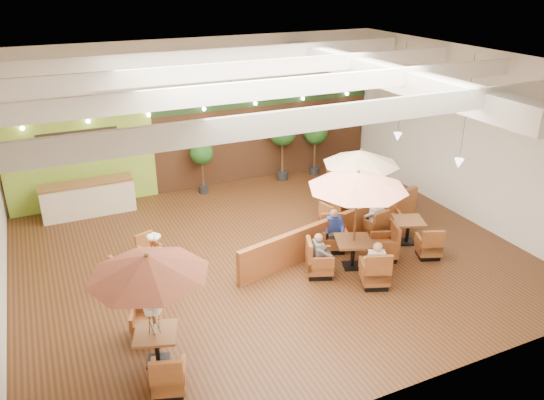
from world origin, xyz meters
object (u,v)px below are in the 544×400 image
booth_divider (338,230)px  table_5 (349,183)px  topiary_1 (283,135)px  diner_3 (375,216)px  table_2 (359,171)px  diner_4 (375,215)px  diner_2 (320,250)px  diner_0 (376,260)px  diner_1 (334,227)px  service_counter (88,198)px  table_1 (356,203)px  topiary_0 (202,155)px  table_0 (150,281)px  table_4 (408,232)px  table_3 (148,264)px  topiary_2 (315,135)px

booth_divider → table_5: (2.59, 3.44, -0.16)m
topiary_1 → diner_3: bearing=-85.3°
table_2 → diner_4: (0.06, -0.95, -1.12)m
table_2 → diner_2: 3.57m
diner_0 → diner_4: (1.58, 2.31, -0.02)m
diner_2 → topiary_1: bearing=173.6°
booth_divider → diner_1: size_ratio=8.73×
diner_0 → service_counter: bearing=152.1°
table_1 → diner_3: size_ratio=4.13×
topiary_0 → diner_4: topiary_0 is taller
table_0 → diner_0: bearing=23.8°
topiary_1 → diner_2: 7.28m
table_4 → diner_4: bearing=156.1°
table_4 → topiary_1: (-1.18, 6.33, 1.47)m
table_2 → topiary_1: size_ratio=1.07×
table_3 → service_counter: bearing=81.1°
diner_1 → diner_0: bearing=113.0°
table_0 → diner_4: 8.09m
table_3 → table_4: bearing=-28.8°
diner_3 → diner_4: 0.02m
topiary_0 → diner_0: 8.24m
table_3 → topiary_0: bearing=38.5°
service_counter → table_3: (0.92, -4.90, -0.14)m
table_2 → table_5: size_ratio=1.06×
topiary_1 → diner_0: topiary_1 is taller
table_3 → diner_0: (5.31, -2.82, 0.34)m
service_counter → diner_0: size_ratio=3.52×
table_0 → diner_1: 6.58m
booth_divider → diner_3: bearing=-13.9°
table_4 → diner_3: size_ratio=3.76×
table_4 → topiary_1: size_ratio=1.11×
table_4 → topiary_0: (-4.43, 6.33, 1.11)m
diner_3 → diner_0: bearing=-132.5°
diner_2 → table_3: bearing=-101.3°
topiary_2 → diner_0: bearing=-107.9°
diner_4 → table_5: bearing=60.7°
table_1 → diner_1: 1.58m
table_1 → table_4: table_1 is taller
topiary_0 → diner_4: size_ratio=2.51×
table_0 → table_5: size_ratio=1.10×
diner_1 → table_5: bearing=-105.2°
table_0 → diner_1: (5.88, 2.67, -1.24)m
diner_1 → service_counter: bearing=-19.0°
diner_1 → booth_divider: bearing=-121.2°
table_2 → topiary_0: (-3.65, 4.66, -0.40)m
table_3 → table_4: size_ratio=0.87×
topiary_1 → diner_0: (-1.12, -7.93, -1.06)m
table_0 → diner_0: table_0 is taller
service_counter → table_0: table_0 is taller
topiary_0 → table_0: bearing=-113.8°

